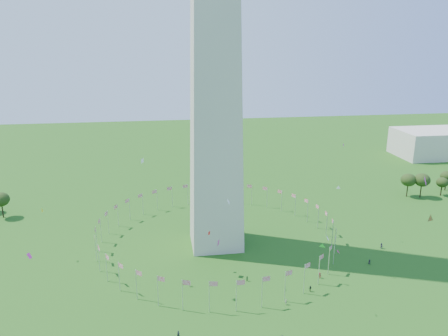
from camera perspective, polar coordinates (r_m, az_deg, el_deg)
The scene contains 5 objects.
ground at distance 111.64m, azimuth 2.56°, elevation -21.04°, with size 600.00×600.00×0.00m, color #1B4C11.
flag_ring at distance 151.92m, azimuth -1.05°, elevation -8.30°, with size 80.24×80.24×9.00m.
gov_building_east_a at distance 296.46m, azimuth 26.20°, elevation 2.97°, with size 50.00×30.00×16.00m, color beige.
crowd at distance 115.86m, azimuth 11.74°, elevation -19.30°, with size 78.09×76.74×1.92m.
kites_aloft at distance 121.88m, azimuth 5.91°, elevation -7.66°, with size 130.84×69.26×38.03m.
Camera 1 is at (-17.77, -87.04, 67.61)m, focal length 35.00 mm.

